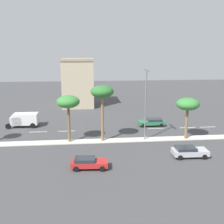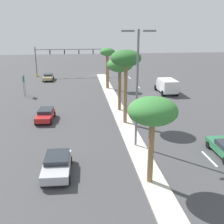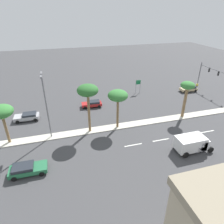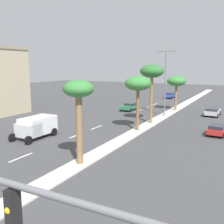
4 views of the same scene
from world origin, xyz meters
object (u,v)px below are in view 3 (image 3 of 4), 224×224
(street_lamp_leading, at_px, (46,102))
(sedan_tan_right, at_px, (189,89))
(sedan_red_mid, at_px, (92,104))
(directional_road_sign, at_px, (138,84))
(palm_tree_inboard, at_px, (88,92))
(palm_tree_outboard, at_px, (187,88))
(palm_tree_left, at_px, (1,112))
(sedan_green_outboard, at_px, (27,169))
(box_truck, at_px, (193,143))
(palm_tree_rear, at_px, (118,96))
(traffic_signal_gantry, at_px, (212,76))
(sedan_silver_near, at_px, (27,116))

(street_lamp_leading, distance_m, sedan_tan_right, 35.24)
(sedan_red_mid, bearing_deg, street_lamp_leading, 136.93)
(street_lamp_leading, bearing_deg, directional_road_sign, -56.80)
(palm_tree_inboard, bearing_deg, street_lamp_leading, 89.37)
(palm_tree_outboard, relative_size, palm_tree_left, 1.11)
(street_lamp_leading, bearing_deg, sedan_green_outboard, 158.01)
(directional_road_sign, height_order, box_truck, directional_road_sign)
(palm_tree_outboard, height_order, box_truck, palm_tree_outboard)
(palm_tree_left, height_order, sedan_tan_right, palm_tree_left)
(palm_tree_rear, height_order, sedan_green_outboard, palm_tree_rear)
(palm_tree_inboard, distance_m, sedan_green_outboard, 13.44)
(palm_tree_outboard, distance_m, palm_tree_inboard, 17.80)
(palm_tree_outboard, bearing_deg, traffic_signal_gantry, -55.25)
(palm_tree_left, xyz_separation_m, box_truck, (-9.40, -25.66, -3.97))
(palm_tree_inboard, bearing_deg, sedan_tan_right, -67.65)
(sedan_silver_near, bearing_deg, palm_tree_rear, -114.93)
(traffic_signal_gantry, xyz_separation_m, palm_tree_rear, (-9.63, 26.61, 1.80))
(sedan_silver_near, bearing_deg, street_lamp_leading, -149.28)
(palm_tree_rear, bearing_deg, traffic_signal_gantry, -70.09)
(palm_tree_outboard, height_order, street_lamp_leading, street_lamp_leading)
(palm_tree_inboard, xyz_separation_m, sedan_red_mid, (9.09, -2.18, -6.45))
(palm_tree_rear, relative_size, sedan_silver_near, 1.54)
(palm_tree_left, distance_m, sedan_tan_right, 40.95)
(traffic_signal_gantry, height_order, palm_tree_outboard, palm_tree_outboard)
(sedan_tan_right, distance_m, box_truck, 24.27)
(palm_tree_rear, relative_size, street_lamp_leading, 0.65)
(street_lamp_leading, bearing_deg, palm_tree_inboard, -90.63)
(traffic_signal_gantry, bearing_deg, palm_tree_inboard, 106.92)
(traffic_signal_gantry, bearing_deg, palm_tree_rear, 109.91)
(box_truck, bearing_deg, directional_road_sign, -2.57)
(sedan_green_outboard, distance_m, sedan_silver_near, 14.33)
(sedan_red_mid, distance_m, sedan_silver_near, 12.71)
(traffic_signal_gantry, xyz_separation_m, box_truck, (-18.63, 18.20, -2.74))
(palm_tree_outboard, xyz_separation_m, palm_tree_left, (0.25, 30.21, -0.53))
(palm_tree_rear, distance_m, box_truck, 13.12)
(palm_tree_rear, bearing_deg, sedan_silver_near, 65.07)
(traffic_signal_gantry, height_order, palm_tree_inboard, palm_tree_inboard)
(palm_tree_outboard, xyz_separation_m, sedan_red_mid, (9.01, 15.57, -5.10))
(palm_tree_outboard, relative_size, sedan_red_mid, 1.63)
(palm_tree_left, distance_m, sedan_silver_near, 8.32)
(sedan_green_outboard, bearing_deg, palm_tree_inboard, -51.59)
(palm_tree_outboard, height_order, sedan_tan_right, palm_tree_outboard)
(traffic_signal_gantry, distance_m, palm_tree_rear, 28.36)
(sedan_red_mid, bearing_deg, box_truck, -148.76)
(sedan_red_mid, bearing_deg, sedan_tan_right, -85.53)
(traffic_signal_gantry, relative_size, palm_tree_inboard, 1.90)
(sedan_tan_right, xyz_separation_m, sedan_green_outboard, (-18.35, 36.04, 0.02))
(sedan_tan_right, bearing_deg, sedan_red_mid, 94.47)
(directional_road_sign, xyz_separation_m, sedan_red_mid, (-4.37, 12.03, -1.62))
(sedan_red_mid, relative_size, sedan_silver_near, 0.96)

